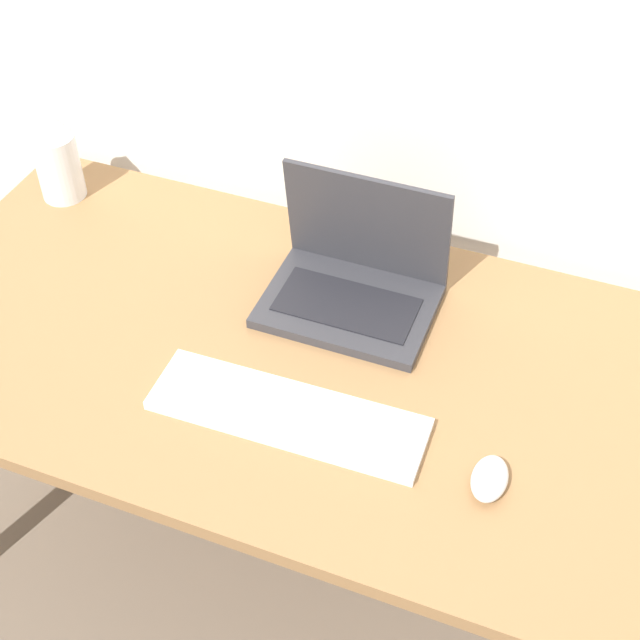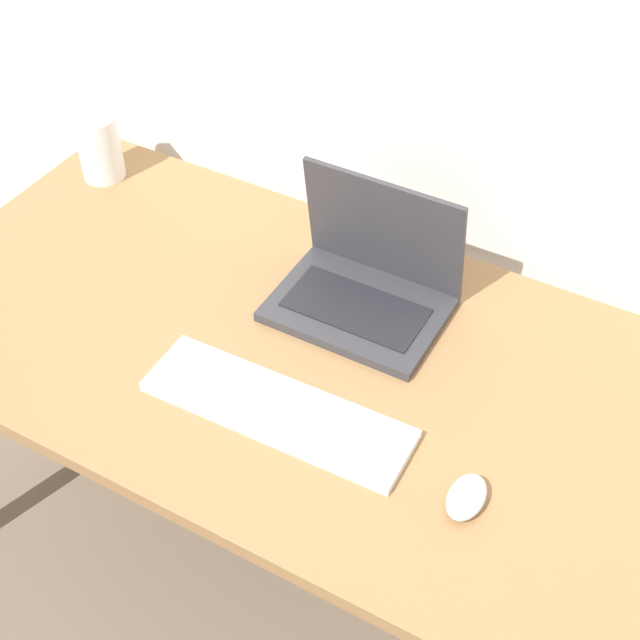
{
  "view_description": "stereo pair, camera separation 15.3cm",
  "coord_description": "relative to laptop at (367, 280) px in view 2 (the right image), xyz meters",
  "views": [
    {
      "loc": [
        0.47,
        -0.63,
        1.87
      ],
      "look_at": [
        0.08,
        0.39,
        0.81
      ],
      "focal_mm": 50.0,
      "sensor_mm": 36.0,
      "label": 1
    },
    {
      "loc": [
        0.61,
        -0.57,
        1.87
      ],
      "look_at": [
        0.08,
        0.39,
        0.81
      ],
      "focal_mm": 50.0,
      "sensor_mm": 36.0,
      "label": 2
    }
  ],
  "objects": [
    {
      "name": "mouse",
      "position": [
        0.34,
        -0.33,
        -0.04
      ],
      "size": [
        0.06,
        0.09,
        0.03
      ],
      "color": "silver",
      "rests_on": "desk"
    },
    {
      "name": "keyboard",
      "position": [
        -0.01,
        -0.32,
        -0.04
      ],
      "size": [
        0.48,
        0.14,
        0.02
      ],
      "color": "white",
      "rests_on": "desk"
    },
    {
      "name": "vase",
      "position": [
        -0.71,
        0.09,
        0.05
      ],
      "size": [
        0.09,
        0.09,
        0.21
      ],
      "color": "white",
      "rests_on": "desk"
    },
    {
      "name": "desk",
      "position": [
        -0.08,
        -0.17,
        -0.13
      ],
      "size": [
        1.49,
        0.79,
        0.71
      ],
      "color": "olive",
      "rests_on": "ground_plane"
    },
    {
      "name": "laptop",
      "position": [
        0.0,
        0.0,
        0.0
      ],
      "size": [
        0.32,
        0.24,
        0.25
      ],
      "color": "#333338",
      "rests_on": "desk"
    }
  ]
}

